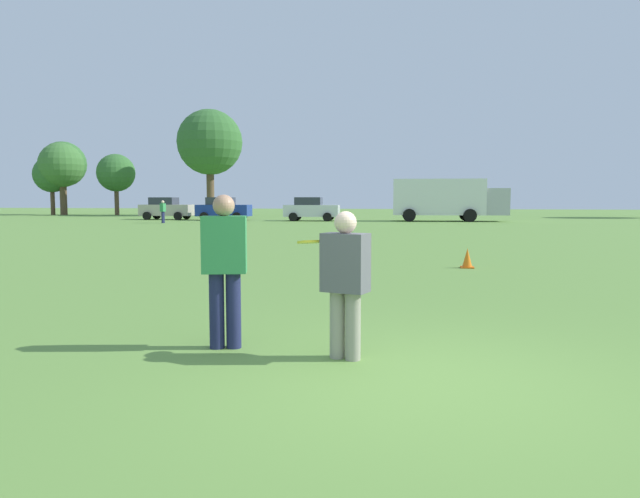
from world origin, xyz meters
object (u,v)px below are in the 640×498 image
bystander_sideline_watcher (163,210)px  parked_car_mid_left (223,209)px  box_truck (447,198)px  parked_car_center (311,209)px  player_thrower (224,262)px  frisbee (310,242)px  traffic_cone (467,259)px  parked_car_near_left (166,208)px  player_defender (345,277)px

bystander_sideline_watcher → parked_car_mid_left: bearing=69.3°
box_truck → parked_car_center: bearing=-174.1°
player_thrower → frisbee: player_thrower is taller
parked_car_mid_left → box_truck: size_ratio=0.50×
frisbee → traffic_cone: bearing=74.9°
parked_car_near_left → bystander_sideline_watcher: size_ratio=2.70×
box_truck → player_defender: bearing=-93.7°
traffic_cone → parked_car_near_left: bearing=125.7°
parked_car_mid_left → bystander_sideline_watcher: (-2.28, -6.04, -0.03)m
player_thrower → traffic_cone: bearing=68.7°
frisbee → traffic_cone: (2.27, 8.44, -0.99)m
parked_car_mid_left → parked_car_center: same height
parked_car_mid_left → parked_car_center: (7.14, -0.06, 0.00)m
player_thrower → box_truck: box_truck is taller
parked_car_mid_left → player_thrower: bearing=-70.5°
player_thrower → player_defender: player_thrower is taller
traffic_cone → bystander_sideline_watcher: size_ratio=0.30×
player_defender → traffic_cone: 8.78m
parked_car_center → player_thrower: bearing=-80.6°
player_thrower → frisbee: size_ratio=6.32×
parked_car_center → traffic_cone: bearing=-72.1°
parked_car_near_left → box_truck: box_truck is taller
parked_car_near_left → parked_car_center: same height
traffic_cone → parked_car_mid_left: (-16.73, 29.74, 0.69)m
player_thrower → box_truck: 39.30m
player_thrower → bystander_sideline_watcher: player_thrower is taller
player_thrower → player_defender: bearing=-8.4°
parked_car_mid_left → frisbee: bearing=-69.3°
player_defender → frisbee: (-0.40, 0.11, 0.35)m
parked_car_near_left → bystander_sideline_watcher: 7.22m
player_thrower → bystander_sideline_watcher: (-15.75, 32.05, -0.07)m
player_thrower → parked_car_mid_left: bearing=109.5°
frisbee → bystander_sideline_watcher: bystander_sideline_watcher is taller
traffic_cone → bystander_sideline_watcher: (-19.01, 23.71, 0.67)m
frisbee → parked_car_near_left: parked_car_near_left is taller
frisbee → bystander_sideline_watcher: (-16.74, 32.15, -0.32)m
frisbee → parked_car_near_left: 43.45m
player_thrower → frisbee: 1.02m
frisbee → parked_car_center: (-7.31, 38.12, -0.30)m
frisbee → parked_car_near_left: size_ratio=0.06×
traffic_cone → box_truck: box_truck is taller
parked_car_center → box_truck: bearing=5.9°
player_defender → traffic_cone: (1.87, 8.55, -0.64)m
parked_car_mid_left → box_truck: (17.43, 1.00, 0.83)m
traffic_cone → player_defender: bearing=-102.4°
player_thrower → parked_car_near_left: size_ratio=0.40×
parked_car_near_left → parked_car_mid_left: size_ratio=1.00×
traffic_cone → bystander_sideline_watcher: bearing=128.7°
bystander_sideline_watcher → frisbee: bearing=-62.5°
box_truck → player_thrower: bearing=-95.8°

